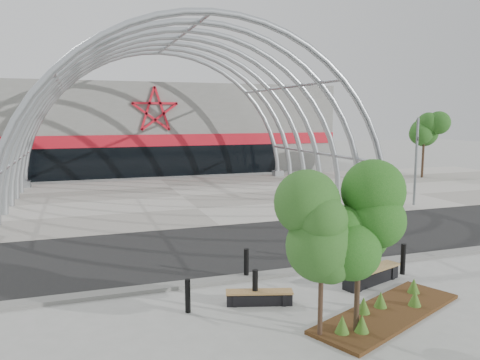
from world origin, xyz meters
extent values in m
plane|color=gray|center=(0.00, 0.00, 0.00)|extent=(140.00, 140.00, 0.00)
cube|color=black|center=(0.00, 3.50, 0.01)|extent=(140.00, 7.00, 0.02)
cube|color=gray|center=(0.00, 15.50, 0.02)|extent=(60.00, 17.00, 0.04)
cube|color=#63635E|center=(0.00, -0.25, 0.06)|extent=(60.00, 0.50, 0.12)
cube|color=slate|center=(0.00, 33.50, 4.00)|extent=(34.00, 15.00, 8.00)
cube|color=black|center=(0.00, 26.05, 1.30)|extent=(22.00, 0.25, 2.60)
cube|color=red|center=(0.00, 26.05, 3.10)|extent=(34.00, 0.30, 1.00)
torus|color=#A1A8AC|center=(0.00, 8.00, 0.00)|extent=(20.36, 0.36, 20.36)
torus|color=#A1A8AC|center=(0.00, 10.50, 0.00)|extent=(20.36, 0.36, 20.36)
torus|color=#A1A8AC|center=(0.00, 13.00, 0.00)|extent=(20.36, 0.36, 20.36)
torus|color=#A1A8AC|center=(0.00, 15.50, 0.00)|extent=(20.36, 0.36, 20.36)
torus|color=#A1A8AC|center=(0.00, 18.00, 0.00)|extent=(20.36, 0.36, 20.36)
torus|color=#A1A8AC|center=(0.00, 20.50, 0.00)|extent=(20.36, 0.36, 20.36)
torus|color=#A1A8AC|center=(0.00, 23.00, 0.00)|extent=(20.36, 0.36, 20.36)
cylinder|color=#A1A8AC|center=(9.66, 15.50, 2.59)|extent=(0.20, 15.00, 0.20)
cylinder|color=#A1A8AC|center=(7.07, 15.50, 7.07)|extent=(0.20, 15.00, 0.20)
cylinder|color=#A1A8AC|center=(0.00, 15.50, 10.00)|extent=(0.20, 15.00, 0.20)
cylinder|color=#A1A8AC|center=(-7.07, 15.50, 7.07)|extent=(0.20, 15.00, 0.20)
cylinder|color=#A1A8AC|center=(-9.66, 15.50, 2.59)|extent=(0.20, 15.00, 0.20)
cube|color=#A1A8AC|center=(-10.00, 23.00, 0.25)|extent=(0.80, 0.80, 0.50)
cube|color=#A1A8AC|center=(10.00, 8.00, 0.25)|extent=(0.80, 0.80, 0.50)
cube|color=#A1A8AC|center=(10.00, 23.00, 0.25)|extent=(0.80, 0.80, 0.50)
cube|color=#301E0A|center=(1.37, -4.01, 0.05)|extent=(5.19, 3.39, 0.10)
cone|color=#437023|center=(0.04, -4.80, 0.31)|extent=(0.35, 0.35, 0.43)
cone|color=#437023|center=(1.34, -3.71, 0.31)|extent=(0.35, 0.35, 0.43)
cone|color=#437023|center=(2.28, -3.93, 0.31)|extent=(0.35, 0.35, 0.43)
cone|color=#437023|center=(0.69, -3.89, 0.31)|extent=(0.35, 0.35, 0.43)
cone|color=#437023|center=(2.88, -3.15, 0.31)|extent=(0.35, 0.35, 0.43)
cone|color=#437023|center=(-0.43, -4.69, 0.31)|extent=(0.35, 0.35, 0.43)
cylinder|color=slate|center=(12.14, 8.17, 2.54)|extent=(0.14, 0.14, 5.08)
imported|color=black|center=(12.14, 8.17, 3.66)|extent=(0.14, 0.72, 0.14)
cylinder|color=#302016|center=(-0.97, -4.59, 0.93)|extent=(0.12, 0.12, 1.87)
ellipsoid|color=#254F1D|center=(-0.97, -4.59, 2.63)|extent=(1.60, 1.60, 2.03)
cylinder|color=black|center=(-0.05, -4.69, 0.97)|extent=(0.13, 0.13, 1.94)
ellipsoid|color=#174D11|center=(-0.05, -4.69, 2.74)|extent=(1.60, 1.60, 2.12)
cube|color=black|center=(-1.59, -2.27, 0.15)|extent=(1.83, 0.85, 0.31)
cube|color=black|center=(-2.24, -2.08, 0.18)|extent=(0.22, 0.41, 0.36)
cube|color=black|center=(-0.94, -2.46, 0.18)|extent=(0.22, 0.41, 0.36)
cube|color=brown|center=(-1.59, -2.27, 0.36)|extent=(1.90, 0.92, 0.05)
cube|color=black|center=(2.31, -1.88, 0.19)|extent=(2.27, 1.14, 0.38)
cube|color=black|center=(1.51, -2.16, 0.23)|extent=(0.29, 0.51, 0.45)
cube|color=black|center=(3.11, -1.61, 0.23)|extent=(0.29, 0.51, 0.45)
cube|color=olive|center=(2.31, -1.88, 0.45)|extent=(2.35, 1.24, 0.07)
cylinder|color=black|center=(-3.58, -2.14, 0.46)|extent=(0.15, 0.15, 0.91)
cylinder|color=black|center=(-1.69, -2.20, 0.49)|extent=(0.16, 0.16, 0.98)
cylinder|color=black|center=(-1.23, -0.19, 0.49)|extent=(0.16, 0.16, 0.98)
cylinder|color=black|center=(3.02, -0.12, 0.57)|extent=(0.18, 0.18, 1.14)
cylinder|color=black|center=(3.80, -1.48, 0.51)|extent=(0.16, 0.16, 1.03)
cylinder|color=black|center=(21.00, 18.00, 1.51)|extent=(0.20, 0.20, 3.03)
ellipsoid|color=#164613|center=(21.00, 18.00, 4.26)|extent=(2.70, 2.70, 3.30)
camera|label=1|loc=(-6.14, -13.81, 5.21)|focal=35.00mm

